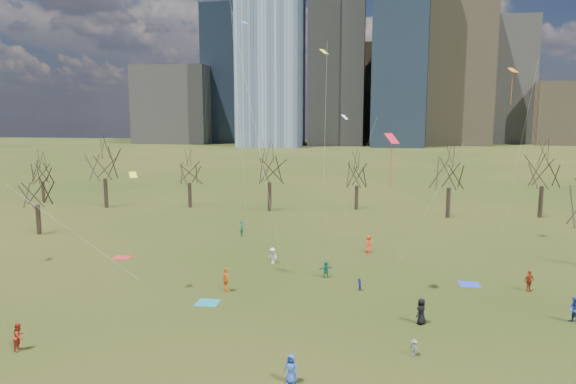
# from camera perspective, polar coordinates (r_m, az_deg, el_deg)

# --- Properties ---
(ground) EXTENTS (500.00, 500.00, 0.00)m
(ground) POSITION_cam_1_polar(r_m,az_deg,el_deg) (33.04, -3.34, -15.24)
(ground) COLOR black
(ground) RESTS_ON ground
(downtown_skyline) EXTENTS (212.50, 78.00, 118.00)m
(downtown_skyline) POSITION_cam_1_polar(r_m,az_deg,el_deg) (241.71, 6.95, 14.58)
(downtown_skyline) COLOR slate
(downtown_skyline) RESTS_ON ground
(bare_tree_row) EXTENTS (113.04, 29.80, 9.50)m
(bare_tree_row) POSITION_cam_1_polar(r_m,az_deg,el_deg) (67.46, 3.24, 2.40)
(bare_tree_row) COLOR black
(bare_tree_row) RESTS_ON ground
(blanket_teal) EXTENTS (1.60, 1.50, 0.03)m
(blanket_teal) POSITION_cam_1_polar(r_m,az_deg,el_deg) (37.99, -8.93, -12.05)
(blanket_teal) COLOR #17738B
(blanket_teal) RESTS_ON ground
(blanket_navy) EXTENTS (1.60, 1.50, 0.03)m
(blanket_navy) POSITION_cam_1_polar(r_m,az_deg,el_deg) (43.78, 19.49, -9.65)
(blanket_navy) COLOR #2636B2
(blanket_navy) RESTS_ON ground
(blanket_crimson) EXTENTS (1.60, 1.50, 0.03)m
(blanket_crimson) POSITION_cam_1_polar(r_m,az_deg,el_deg) (51.15, -18.00, -6.96)
(blanket_crimson) COLOR #B42426
(blanket_crimson) RESTS_ON ground
(person_0) EXTENTS (0.82, 0.61, 1.54)m
(person_0) POSITION_cam_1_polar(r_m,az_deg,el_deg) (27.07, 0.33, -19.06)
(person_0) COLOR #284DAF
(person_0) RESTS_ON ground
(person_2) EXTENTS (0.69, 0.84, 1.62)m
(person_2) POSITION_cam_1_polar(r_m,az_deg,el_deg) (34.04, -27.71, -14.03)
(person_2) COLOR #A22A17
(person_2) RESTS_ON ground
(person_3) EXTENTS (0.70, 0.70, 0.97)m
(person_3) POSITION_cam_1_polar(r_m,az_deg,el_deg) (30.64, 13.84, -16.46)
(person_3) COLOR slate
(person_3) RESTS_ON ground
(person_4) EXTENTS (0.98, 1.15, 1.84)m
(person_4) POSITION_cam_1_polar(r_m,az_deg,el_deg) (39.78, -6.89, -9.67)
(person_4) COLOR orange
(person_4) RESTS_ON ground
(person_5) EXTENTS (1.36, 0.98, 1.42)m
(person_5) POSITION_cam_1_polar(r_m,az_deg,el_deg) (42.94, 4.24, -8.55)
(person_5) COLOR #1C7F5D
(person_5) RESTS_ON ground
(person_6) EXTENTS (0.93, 0.99, 1.71)m
(person_6) POSITION_cam_1_polar(r_m,az_deg,el_deg) (34.82, 14.59, -12.71)
(person_6) COLOR black
(person_6) RESTS_ON ground
(person_8) EXTENTS (0.50, 0.57, 0.98)m
(person_8) POSITION_cam_1_polar(r_m,az_deg,el_deg) (40.21, 7.91, -10.14)
(person_8) COLOR navy
(person_8) RESTS_ON ground
(person_9) EXTENTS (1.09, 0.98, 1.46)m
(person_9) POSITION_cam_1_polar(r_m,az_deg,el_deg) (46.73, -1.72, -7.08)
(person_9) COLOR silver
(person_9) RESTS_ON ground
(person_10) EXTENTS (1.04, 0.84, 1.65)m
(person_10) POSITION_cam_1_polar(r_m,az_deg,el_deg) (43.63, 25.22, -8.93)
(person_10) COLOR #A03316
(person_10) RESTS_ON ground
(person_12) EXTENTS (0.88, 1.01, 1.74)m
(person_12) POSITION_cam_1_polar(r_m,az_deg,el_deg) (50.82, 8.94, -5.74)
(person_12) COLOR #F23F1A
(person_12) RESTS_ON ground
(person_13) EXTENTS (0.64, 0.74, 1.72)m
(person_13) POSITION_cam_1_polar(r_m,az_deg,el_deg) (57.21, -5.15, -4.07)
(person_13) COLOR #166648
(person_13) RESTS_ON ground
(person_14) EXTENTS (0.97, 1.05, 1.74)m
(person_14) POSITION_cam_1_polar(r_m,az_deg,el_deg) (38.57, 29.26, -11.40)
(person_14) COLOR #263FA5
(person_14) RESTS_ON ground
(kites_airborne) EXTENTS (61.59, 32.42, 36.05)m
(kites_airborne) POSITION_cam_1_polar(r_m,az_deg,el_deg) (43.25, 9.49, 9.02)
(kites_airborne) COLOR yellow
(kites_airborne) RESTS_ON ground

